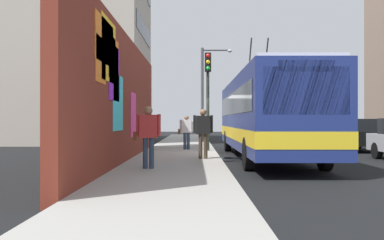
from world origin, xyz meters
TOP-DOWN VIEW (x-y plane):
  - ground_plane at (0.00, 0.00)m, footprint 80.00×80.00m
  - sidewalk_slab at (0.00, 1.60)m, footprint 48.00×3.20m
  - graffiti_wall at (-3.40, 3.35)m, footprint 15.27×0.32m
  - city_bus at (-1.33, -1.80)m, footprint 12.52×2.55m
  - parked_car_black at (3.37, -7.00)m, footprint 4.47×1.83m
  - parked_car_navy at (9.84, -7.00)m, footprint 4.67×1.78m
  - pedestrian_midblock at (1.84, 1.33)m, footprint 0.22×0.72m
  - pedestrian_near_wall at (-6.10, 2.25)m, footprint 0.23×0.77m
  - pedestrian_at_curb at (-3.01, 0.64)m, footprint 0.23×0.70m
  - traffic_light at (0.97, 0.35)m, footprint 0.49×0.28m
  - street_lamp at (9.14, 0.20)m, footprint 0.44×1.98m
  - curbside_puddle at (-1.07, -0.60)m, footprint 1.05×1.05m

SIDE VIEW (x-z plane):
  - ground_plane at x=0.00m, z-range 0.00..0.00m
  - curbside_puddle at x=-1.07m, z-range 0.00..0.00m
  - sidewalk_slab at x=0.00m, z-range 0.00..0.15m
  - parked_car_black at x=3.37m, z-range 0.04..1.62m
  - parked_car_navy at x=9.84m, z-range 0.04..1.62m
  - pedestrian_midblock at x=1.84m, z-range 0.28..1.86m
  - pedestrian_near_wall at x=-6.10m, z-range 0.31..2.05m
  - pedestrian_at_curb at x=-3.01m, z-range 0.31..2.06m
  - city_bus at x=-1.33m, z-range -0.71..4.28m
  - graffiti_wall at x=-3.40m, z-range 0.01..4.39m
  - traffic_light at x=0.97m, z-range 0.90..5.27m
  - street_lamp at x=9.14m, z-range 0.65..6.64m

